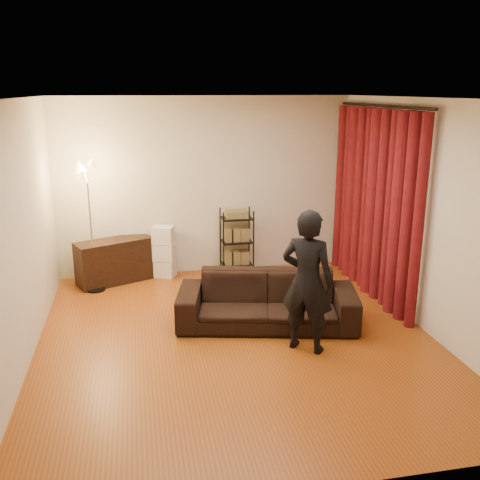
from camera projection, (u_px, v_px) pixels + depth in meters
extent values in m
plane|color=#933D11|center=(237.00, 338.00, 6.20)|extent=(5.00, 5.00, 0.00)
plane|color=white|center=(236.00, 98.00, 5.47)|extent=(5.00, 5.00, 0.00)
plane|color=beige|center=(206.00, 186.00, 8.20)|extent=(5.00, 0.00, 5.00)
plane|color=beige|center=(308.00, 319.00, 3.48)|extent=(5.00, 0.00, 5.00)
plane|color=beige|center=(19.00, 236.00, 5.42)|extent=(0.00, 5.00, 5.00)
plane|color=beige|center=(425.00, 217.00, 6.25)|extent=(0.00, 5.00, 5.00)
cylinder|color=black|center=(382.00, 106.00, 6.96)|extent=(0.04, 2.65, 0.04)
imported|color=black|center=(267.00, 300.00, 6.50)|extent=(2.28, 1.29, 0.63)
imported|color=black|center=(307.00, 281.00, 5.75)|extent=(0.69, 0.65, 1.59)
cube|color=black|center=(115.00, 261.00, 7.95)|extent=(1.18, 0.83, 0.65)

